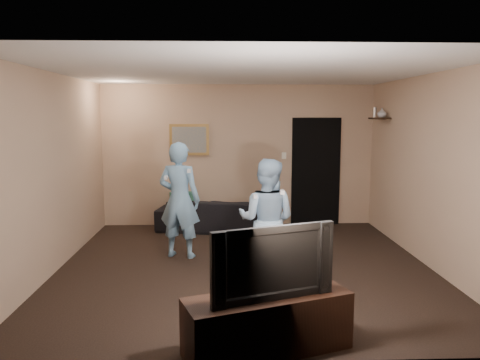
{
  "coord_description": "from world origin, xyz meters",
  "views": [
    {
      "loc": [
        -0.3,
        -6.14,
        2.05
      ],
      "look_at": [
        -0.05,
        0.3,
        1.15
      ],
      "focal_mm": 35.0,
      "sensor_mm": 36.0,
      "label": 1
    }
  ],
  "objects_px": {
    "sofa": "(212,215)",
    "wii_player_right": "(267,220)",
    "tv_console": "(268,324)",
    "wii_player_left": "(180,200)",
    "television": "(268,260)"
  },
  "relations": [
    {
      "from": "tv_console",
      "to": "wii_player_left",
      "type": "bearing_deg",
      "value": 90.03
    },
    {
      "from": "wii_player_left",
      "to": "wii_player_right",
      "type": "bearing_deg",
      "value": -41.04
    },
    {
      "from": "tv_console",
      "to": "wii_player_right",
      "type": "relative_size",
      "value": 0.95
    },
    {
      "from": "tv_console",
      "to": "wii_player_left",
      "type": "height_order",
      "value": "wii_player_left"
    },
    {
      "from": "sofa",
      "to": "wii_player_left",
      "type": "distance_m",
      "value": 1.72
    },
    {
      "from": "sofa",
      "to": "tv_console",
      "type": "relative_size",
      "value": 1.32
    },
    {
      "from": "television",
      "to": "wii_player_right",
      "type": "height_order",
      "value": "wii_player_right"
    },
    {
      "from": "tv_console",
      "to": "wii_player_left",
      "type": "distance_m",
      "value": 3.04
    },
    {
      "from": "sofa",
      "to": "wii_player_right",
      "type": "distance_m",
      "value": 2.73
    },
    {
      "from": "wii_player_right",
      "to": "wii_player_left",
      "type": "bearing_deg",
      "value": 138.96
    },
    {
      "from": "tv_console",
      "to": "television",
      "type": "xyz_separation_m",
      "value": [
        0.0,
        0.0,
        0.58
      ]
    },
    {
      "from": "wii_player_right",
      "to": "sofa",
      "type": "bearing_deg",
      "value": 105.75
    },
    {
      "from": "television",
      "to": "wii_player_left",
      "type": "distance_m",
      "value": 2.98
    },
    {
      "from": "sofa",
      "to": "television",
      "type": "relative_size",
      "value": 1.74
    },
    {
      "from": "television",
      "to": "tv_console",
      "type": "bearing_deg",
      "value": 0.0
    }
  ]
}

